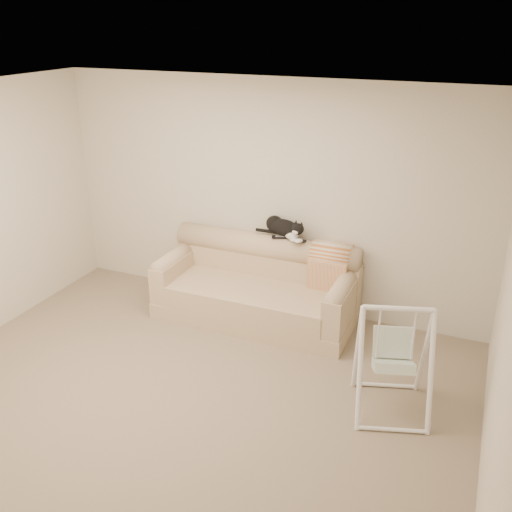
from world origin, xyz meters
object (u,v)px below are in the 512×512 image
at_px(sofa, 257,288).
at_px(remote_a, 280,237).
at_px(tuxedo_cat, 284,228).
at_px(remote_b, 299,240).
at_px(baby_swing, 393,359).

xyz_separation_m(sofa, remote_a, (0.18, 0.22, 0.56)).
xyz_separation_m(sofa, tuxedo_cat, (0.21, 0.26, 0.66)).
xyz_separation_m(remote_b, baby_swing, (1.30, -1.32, -0.40)).
bearing_deg(sofa, baby_swing, -32.68).
relative_size(sofa, baby_swing, 2.16).
relative_size(sofa, remote_a, 11.78).
distance_m(remote_a, remote_b, 0.22).
bearing_deg(remote_a, remote_b, 1.71).
height_order(remote_a, remote_b, remote_a).
bearing_deg(baby_swing, sofa, 147.32).
height_order(remote_b, baby_swing, baby_swing).
relative_size(sofa, remote_b, 12.45).
distance_m(remote_a, baby_swing, 2.05).
bearing_deg(remote_a, sofa, -128.35).
distance_m(remote_a, tuxedo_cat, 0.11).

